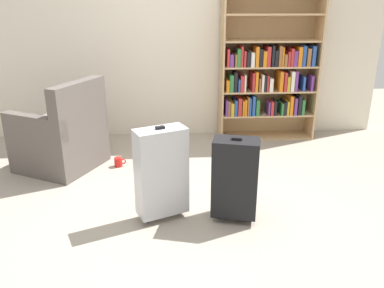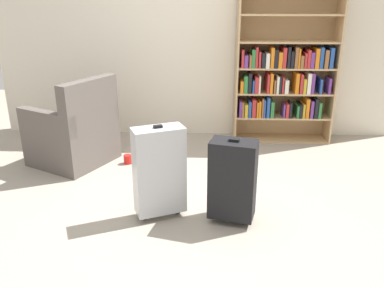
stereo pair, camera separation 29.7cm
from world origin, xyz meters
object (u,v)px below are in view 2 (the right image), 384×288
(suitcase_black, at_px, (233,180))
(armchair, at_px, (75,133))
(suitcase_silver, at_px, (159,171))
(bookshelf, at_px, (284,73))
(mug, at_px, (128,159))

(suitcase_black, bearing_deg, armchair, 144.63)
(suitcase_black, xyz_separation_m, suitcase_silver, (-0.56, 0.05, 0.04))
(bookshelf, relative_size, mug, 14.40)
(mug, height_order, suitcase_black, suitcase_black)
(bookshelf, relative_size, suitcase_black, 2.53)
(mug, bearing_deg, bookshelf, 25.97)
(armchair, distance_m, mug, 0.61)
(bookshelf, height_order, suitcase_silver, bookshelf)
(suitcase_silver, bearing_deg, suitcase_black, -5.49)
(armchair, height_order, mug, armchair)
(bookshelf, distance_m, suitcase_silver, 2.26)
(bookshelf, xyz_separation_m, mug, (-1.70, -0.83, -0.75))
(suitcase_silver, bearing_deg, bookshelf, 56.24)
(mug, distance_m, suitcase_black, 1.51)
(bookshelf, relative_size, suitcase_silver, 2.27)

